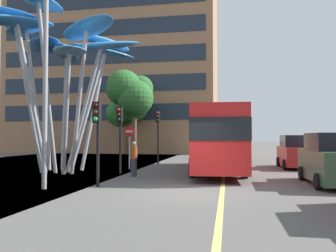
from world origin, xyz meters
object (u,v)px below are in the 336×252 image
object	(u,v)px
pedestrian	(134,159)
street_lamp	(52,40)
red_bus	(216,136)
car_parked_far	(297,153)
leaf_sculpture	(66,48)
no_entry_sign	(129,141)
car_parked_mid	(333,160)
traffic_light_kerb_far	(120,125)
traffic_light_island_mid	(158,126)
traffic_light_kerb_near	(97,125)

from	to	relation	value
pedestrian	street_lamp	bearing A→B (deg)	-113.62
red_bus	car_parked_far	xyz separation A→B (m)	(4.77, 2.70, -0.99)
leaf_sculpture	no_entry_sign	distance (m)	6.31
leaf_sculpture	car_parked_far	xyz separation A→B (m)	(12.88, 4.54, -5.84)
red_bus	car_parked_far	world-z (taller)	red_bus
car_parked_mid	pedestrian	bearing A→B (deg)	170.18
red_bus	traffic_light_kerb_far	xyz separation A→B (m)	(-4.92, -2.12, 0.58)
car_parked_far	no_entry_sign	distance (m)	10.20
traffic_light_island_mid	car_parked_mid	xyz separation A→B (m)	(8.91, -8.92, -1.72)
traffic_light_kerb_near	leaf_sculpture	bearing A→B (deg)	127.18
car_parked_far	pedestrian	xyz separation A→B (m)	(-8.60, -6.00, -0.10)
street_lamp	no_entry_sign	size ratio (longest dim) A/B	3.50
traffic_light_kerb_near	traffic_light_island_mid	distance (m)	11.04
traffic_light_island_mid	street_lamp	bearing A→B (deg)	-97.54
traffic_light_island_mid	street_lamp	xyz separation A→B (m)	(-1.56, -11.81, 2.81)
red_bus	pedestrian	size ratio (longest dim) A/B	6.81
leaf_sculpture	no_entry_sign	bearing A→B (deg)	36.81
no_entry_sign	pedestrian	bearing A→B (deg)	-70.46
leaf_sculpture	traffic_light_island_mid	distance (m)	8.24
red_bus	car_parked_mid	bearing A→B (deg)	-45.32
traffic_light_kerb_near	traffic_light_kerb_far	distance (m)	4.83
red_bus	traffic_light_kerb_far	bearing A→B (deg)	-156.67
traffic_light_kerb_far	car_parked_far	xyz separation A→B (m)	(9.69, 4.82, -1.57)
leaf_sculpture	car_parked_mid	bearing A→B (deg)	-12.91
red_bus	traffic_light_island_mid	world-z (taller)	traffic_light_island_mid
red_bus	traffic_light_kerb_far	size ratio (longest dim) A/B	3.32
traffic_light_island_mid	no_entry_sign	world-z (taller)	traffic_light_island_mid
traffic_light_kerb_far	car_parked_mid	world-z (taller)	traffic_light_kerb_far
traffic_light_kerb_far	traffic_light_island_mid	bearing A→B (deg)	83.25
pedestrian	no_entry_sign	size ratio (longest dim) A/B	0.67
leaf_sculpture	no_entry_sign	world-z (taller)	leaf_sculpture
street_lamp	leaf_sculpture	bearing A→B (deg)	112.13
traffic_light_kerb_near	pedestrian	bearing A→B (deg)	82.97
street_lamp	no_entry_sign	bearing A→B (deg)	85.73
traffic_light_kerb_far	street_lamp	xyz separation A→B (m)	(-0.82, -5.55, 2.98)
leaf_sculpture	car_parked_mid	size ratio (longest dim) A/B	2.00
traffic_light_kerb_far	traffic_light_island_mid	world-z (taller)	traffic_light_island_mid
leaf_sculpture	traffic_light_kerb_near	world-z (taller)	leaf_sculpture
car_parked_far	no_entry_sign	size ratio (longest dim) A/B	1.61
traffic_light_kerb_far	car_parked_mid	distance (m)	10.13
traffic_light_kerb_far	pedestrian	size ratio (longest dim) A/B	2.05
car_parked_mid	street_lamp	bearing A→B (deg)	-164.55
traffic_light_island_mid	street_lamp	world-z (taller)	street_lamp
red_bus	traffic_light_kerb_near	size ratio (longest dim) A/B	3.55
leaf_sculpture	traffic_light_island_mid	xyz separation A→B (m)	(3.94, 5.97, -4.10)
traffic_light_kerb_far	traffic_light_island_mid	size ratio (longest dim) A/B	0.93
traffic_light_kerb_near	car_parked_far	distance (m)	13.27
red_bus	car_parked_mid	size ratio (longest dim) A/B	2.57
traffic_light_island_mid	traffic_light_kerb_near	bearing A→B (deg)	-90.49
leaf_sculpture	street_lamp	world-z (taller)	leaf_sculpture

